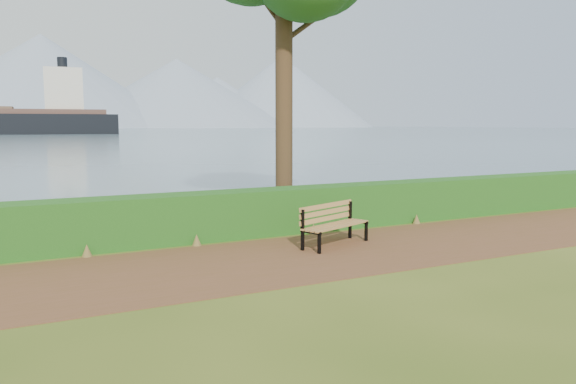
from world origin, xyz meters
TOP-DOWN VIEW (x-y plane):
  - ground at (0.00, 0.00)m, footprint 140.00×140.00m
  - path at (0.00, 0.30)m, footprint 40.00×3.40m
  - hedge at (0.00, 2.60)m, footprint 32.00×0.85m
  - water at (0.00, 260.00)m, footprint 700.00×510.00m
  - bench at (1.37, 0.88)m, footprint 1.75×1.08m

SIDE VIEW (x-z plane):
  - ground at x=0.00m, z-range 0.00..0.00m
  - path at x=0.00m, z-range 0.00..0.01m
  - water at x=0.00m, z-range 0.00..0.01m
  - bench at x=1.37m, z-range 0.06..0.91m
  - hedge at x=0.00m, z-range 0.00..1.00m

